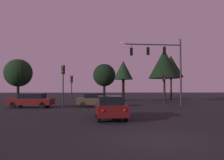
# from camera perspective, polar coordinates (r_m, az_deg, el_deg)

# --- Properties ---
(ground_plane) EXTENTS (168.00, 168.00, 0.00)m
(ground_plane) POSITION_cam_1_polar(r_m,az_deg,el_deg) (33.36, 1.66, -5.70)
(ground_plane) COLOR black
(ground_plane) RESTS_ON ground
(traffic_signal_mast_arm) EXTENTS (7.29, 0.72, 7.94)m
(traffic_signal_mast_arm) POSITION_cam_1_polar(r_m,az_deg,el_deg) (26.91, 12.92, 5.31)
(traffic_signal_mast_arm) COLOR #232326
(traffic_signal_mast_arm) RESTS_ON ground
(traffic_light_corner_left) EXTENTS (0.30, 0.35, 3.72)m
(traffic_light_corner_left) POSITION_cam_1_polar(r_m,az_deg,el_deg) (29.64, -10.39, -0.95)
(traffic_light_corner_left) COLOR #232326
(traffic_light_corner_left) RESTS_ON ground
(traffic_light_corner_right) EXTENTS (0.35, 0.38, 3.85)m
(traffic_light_corner_right) POSITION_cam_1_polar(r_m,az_deg,el_deg) (30.32, 13.29, -0.80)
(traffic_light_corner_right) COLOR #232326
(traffic_light_corner_right) RESTS_ON ground
(traffic_light_median) EXTENTS (0.34, 0.38, 4.41)m
(traffic_light_median) POSITION_cam_1_polar(r_m,az_deg,el_deg) (23.19, -12.52, 0.57)
(traffic_light_median) COLOR #232326
(traffic_light_median) RESTS_ON ground
(car_nearside_lane) EXTENTS (2.14, 4.50, 1.52)m
(car_nearside_lane) POSITION_cam_1_polar(r_m,az_deg,el_deg) (14.73, -0.52, -6.95)
(car_nearside_lane) COLOR #4C0F0F
(car_nearside_lane) RESTS_ON ground
(car_crossing_left) EXTENTS (4.29, 1.98, 1.52)m
(car_crossing_left) POSITION_cam_1_polar(r_m,az_deg,el_deg) (24.45, -4.22, -5.08)
(car_crossing_left) COLOR #473828
(car_crossing_left) RESTS_ON ground
(car_crossing_right) EXTENTS (4.79, 2.21, 1.52)m
(car_crossing_right) POSITION_cam_1_polar(r_m,az_deg,el_deg) (24.88, -20.11, -4.90)
(car_crossing_right) COLOR #4C0F0F
(car_crossing_right) RESTS_ON ground
(tree_behind_sign) EXTENTS (4.40, 4.40, 8.04)m
(tree_behind_sign) POSITION_cam_1_polar(r_m,az_deg,el_deg) (41.63, 14.96, 3.39)
(tree_behind_sign) COLOR black
(tree_behind_sign) RESTS_ON ground
(tree_left_far) EXTENTS (3.38, 3.38, 5.75)m
(tree_left_far) POSITION_cam_1_polar(r_m,az_deg,el_deg) (33.31, -2.01, 1.23)
(tree_left_far) COLOR black
(tree_left_far) RESTS_ON ground
(tree_center_horizon) EXTENTS (3.61, 3.61, 7.22)m
(tree_center_horizon) POSITION_cam_1_polar(r_m,az_deg,el_deg) (41.00, 2.92, 2.49)
(tree_center_horizon) COLOR black
(tree_center_horizon) RESTS_ON ground
(tree_right_cluster) EXTENTS (4.76, 4.76, 7.98)m
(tree_right_cluster) POSITION_cam_1_polar(r_m,az_deg,el_deg) (34.66, 13.31, 4.03)
(tree_right_cluster) COLOR black
(tree_right_cluster) RESTS_ON ground
(tree_lot_edge) EXTENTS (3.69, 3.69, 5.96)m
(tree_lot_edge) POSITION_cam_1_polar(r_m,az_deg,el_deg) (32.01, -23.04, 1.67)
(tree_lot_edge) COLOR black
(tree_lot_edge) RESTS_ON ground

